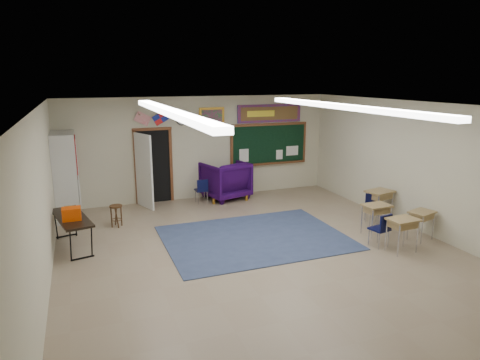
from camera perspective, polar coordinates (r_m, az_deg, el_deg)
name	(u,v)px	position (r m, az deg, el deg)	size (l,w,h in m)	color
floor	(261,252)	(8.97, 2.80, -9.63)	(9.00, 9.00, 0.00)	#85735C
back_wall	(201,148)	(12.66, -5.28, 4.27)	(8.00, 0.04, 3.00)	#B3AD91
front_wall	(437,280)	(4.95, 24.78, -12.01)	(8.00, 0.04, 3.00)	#B3AD91
left_wall	(41,203)	(7.85, -24.96, -2.74)	(0.04, 9.00, 3.00)	#B3AD91
right_wall	(421,167)	(10.71, 22.94, 1.55)	(0.04, 9.00, 3.00)	#B3AD91
ceiling	(263,106)	(8.27, 3.05, 9.86)	(8.00, 9.00, 0.04)	#BABAB5
area_rug	(255,238)	(9.72, 2.00, -7.68)	(4.00, 3.00, 0.02)	#334062
fluorescent_strips	(263,109)	(8.27, 3.04, 9.44)	(3.86, 6.00, 0.10)	white
doorway	(151,167)	(12.29, -11.81, 1.66)	(1.10, 0.89, 2.16)	black
chalkboard	(269,145)	(13.38, 3.91, 4.64)	(2.55, 0.14, 1.30)	brown
bulletin_board	(270,113)	(13.27, 3.97, 8.86)	(2.10, 0.05, 0.55)	#AE170E
framed_art_print	(212,119)	(12.62, -3.78, 8.16)	(0.75, 0.05, 0.65)	#A67320
wall_clock	(182,120)	(12.39, -7.80, 7.97)	(0.32, 0.05, 0.32)	black
wall_flags	(151,116)	(12.19, -11.72, 8.34)	(1.16, 0.06, 0.70)	red
storage_cabinet	(66,176)	(11.66, -22.18, 0.50)	(0.59, 1.25, 2.20)	#B9B9B4
wingback_armchair	(225,180)	(12.70, -2.01, 0.01)	(1.19, 1.22, 1.11)	#200538
student_chair_reading	(201,191)	(12.31, -5.19, -1.43)	(0.36, 0.36, 0.71)	black
student_chair_desk_a	(379,230)	(9.60, 18.06, -6.34)	(0.37, 0.37, 0.75)	black
student_chair_desk_b	(374,210)	(10.99, 17.41, -3.80)	(0.37, 0.37, 0.74)	black
student_desk_front_left	(376,218)	(10.28, 17.66, -4.83)	(0.61, 0.47, 0.71)	olive
student_desk_front_right	(379,204)	(11.29, 18.03, -3.04)	(0.74, 0.62, 0.78)	olive
student_desk_back_left	(402,233)	(9.47, 20.78, -6.66)	(0.62, 0.48, 0.72)	olive
student_desk_back_right	(421,224)	(10.32, 22.98, -5.40)	(0.64, 0.55, 0.66)	olive
folding_table	(73,231)	(9.76, -21.41, -6.30)	(0.89, 1.73, 0.94)	black
wooden_stool	(116,216)	(10.76, -16.16, -4.60)	(0.30, 0.30, 0.53)	#432A14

